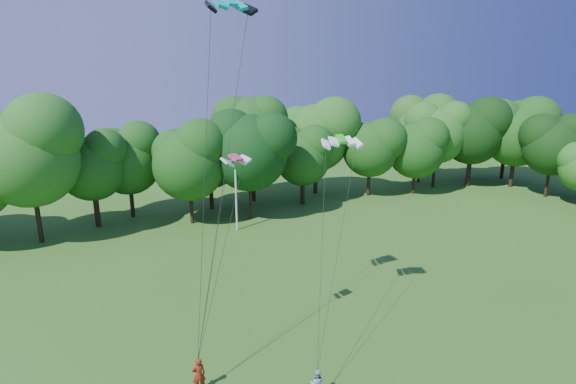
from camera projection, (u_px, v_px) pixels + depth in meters
name	position (u px, v px, depth m)	size (l,w,h in m)	color
utility_pole	(236.00, 194.00, 45.57)	(1.49, 0.37, 7.52)	silver
kite_flyer_left	(199.00, 375.00, 22.87)	(0.69, 0.46, 1.90)	maroon
kite_flyer_right	(317.00, 383.00, 22.49)	(0.76, 0.59, 1.55)	#A9C8EA
kite_teal	(229.00, 2.00, 22.60)	(2.64, 1.38, 0.60)	#05A5A9
kite_green	(341.00, 139.00, 26.72)	(2.54, 1.57, 0.46)	green
kite_pink	(236.00, 158.00, 23.29)	(1.69, 1.17, 0.30)	#C63768
tree_back_center	(249.00, 145.00, 48.03)	(9.13, 9.13, 13.28)	black
tree_back_east	(422.00, 126.00, 64.50)	(9.10, 9.10, 13.23)	#302413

